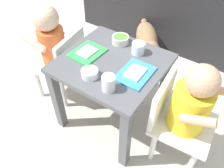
# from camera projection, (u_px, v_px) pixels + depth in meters

# --- Properties ---
(ground_plane) EXTENTS (7.00, 7.00, 0.00)m
(ground_plane) POSITION_uv_depth(u_px,v_px,m) (112.00, 117.00, 1.47)
(ground_plane) COLOR beige
(dining_table) EXTENTS (0.51, 0.49, 0.46)m
(dining_table) POSITION_uv_depth(u_px,v_px,m) (112.00, 75.00, 1.21)
(dining_table) COLOR #515459
(dining_table) RESTS_ON ground
(seated_child_left) EXTENTS (0.31, 0.31, 0.64)m
(seated_child_left) POSITION_uv_depth(u_px,v_px,m) (54.00, 44.00, 1.35)
(seated_child_left) COLOR white
(seated_child_left) RESTS_ON ground
(seated_child_right) EXTENTS (0.30, 0.30, 0.63)m
(seated_child_right) POSITION_uv_depth(u_px,v_px,m) (188.00, 106.00, 1.02)
(seated_child_right) COLOR white
(seated_child_right) RESTS_ON ground
(dog) EXTENTS (0.36, 0.43, 0.29)m
(dog) POSITION_uv_depth(u_px,v_px,m) (147.00, 39.00, 1.77)
(dog) COLOR olive
(dog) RESTS_ON ground
(food_tray_left) EXTENTS (0.15, 0.18, 0.02)m
(food_tray_left) POSITION_uv_depth(u_px,v_px,m) (87.00, 52.00, 1.19)
(food_tray_left) COLOR green
(food_tray_left) RESTS_ON dining_table
(food_tray_right) EXTENTS (0.14, 0.19, 0.02)m
(food_tray_right) POSITION_uv_depth(u_px,v_px,m) (135.00, 73.00, 1.07)
(food_tray_right) COLOR #388CD8
(food_tray_right) RESTS_ON dining_table
(water_cup_left) EXTENTS (0.06, 0.06, 0.07)m
(water_cup_left) POSITION_uv_depth(u_px,v_px,m) (109.00, 84.00, 0.98)
(water_cup_left) COLOR white
(water_cup_left) RESTS_ON dining_table
(water_cup_right) EXTENTS (0.07, 0.07, 0.06)m
(water_cup_right) POSITION_uv_depth(u_px,v_px,m) (138.00, 49.00, 1.18)
(water_cup_right) COLOR white
(water_cup_right) RESTS_ON dining_table
(cereal_bowl_left_side) EXTENTS (0.09, 0.09, 0.04)m
(cereal_bowl_left_side) POSITION_uv_depth(u_px,v_px,m) (120.00, 39.00, 1.25)
(cereal_bowl_left_side) COLOR silver
(cereal_bowl_left_side) RESTS_ON dining_table
(veggie_bowl_far) EXTENTS (0.08, 0.08, 0.04)m
(veggie_bowl_far) POSITION_uv_depth(u_px,v_px,m) (90.00, 73.00, 1.05)
(veggie_bowl_far) COLOR white
(veggie_bowl_far) RESTS_ON dining_table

